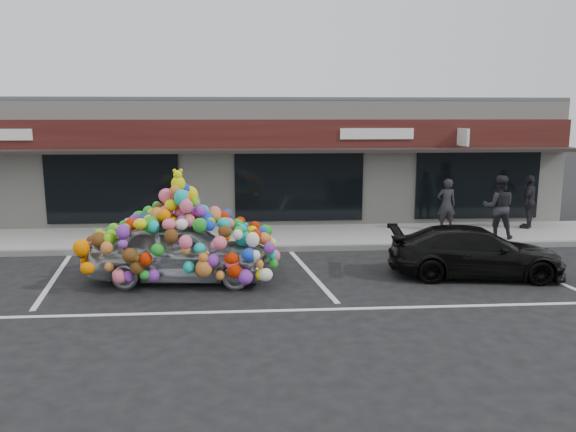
{
  "coord_description": "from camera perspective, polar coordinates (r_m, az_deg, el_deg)",
  "views": [
    {
      "loc": [
        1.32,
        -12.7,
        3.77
      ],
      "look_at": [
        2.34,
        1.4,
        1.2
      ],
      "focal_mm": 35.0,
      "sensor_mm": 36.0,
      "label": 1
    }
  ],
  "objects": [
    {
      "name": "parking_stripe_right",
      "position": [
        15.09,
        23.23,
        -5.0
      ],
      "size": [
        0.73,
        4.37,
        0.01
      ],
      "primitive_type": "cube",
      "rotation": [
        0.0,
        0.0,
        0.14
      ],
      "color": "silver",
      "rests_on": "ground"
    },
    {
      "name": "pedestrian_c",
      "position": [
        19.57,
        23.3,
        1.34
      ],
      "size": [
        1.04,
        0.96,
        1.71
      ],
      "primitive_type": "imported",
      "rotation": [
        0.0,
        0.0,
        4.02
      ],
      "color": "#242127",
      "rests_on": "sidewalk"
    },
    {
      "name": "kerb",
      "position": [
        15.7,
        -8.86,
        -3.44
      ],
      "size": [
        26.0,
        0.18,
        0.16
      ],
      "primitive_type": "cube",
      "color": "slate",
      "rests_on": "ground"
    },
    {
      "name": "lane_line",
      "position": [
        11.08,
        -0.38,
        -9.57
      ],
      "size": [
        14.0,
        0.12,
        0.01
      ],
      "primitive_type": "cube",
      "color": "silver",
      "rests_on": "ground"
    },
    {
      "name": "shop_building",
      "position": [
        21.24,
        -7.73,
        5.88
      ],
      "size": [
        24.0,
        7.2,
        4.31
      ],
      "color": "beige",
      "rests_on": "ground"
    },
    {
      "name": "black_sedan",
      "position": [
        13.92,
        18.49,
        -3.48
      ],
      "size": [
        2.16,
        4.2,
        1.17
      ],
      "primitive_type": "imported",
      "rotation": [
        0.0,
        0.0,
        1.44
      ],
      "color": "black",
      "rests_on": "ground"
    },
    {
      "name": "parking_stripe_mid",
      "position": [
        13.52,
        2.33,
        -5.88
      ],
      "size": [
        0.73,
        4.37,
        0.01
      ],
      "primitive_type": "cube",
      "rotation": [
        0.0,
        0.0,
        0.14
      ],
      "color": "silver",
      "rests_on": "ground"
    },
    {
      "name": "pedestrian_a",
      "position": [
        18.35,
        15.78,
        1.14
      ],
      "size": [
        0.6,
        0.4,
        1.64
      ],
      "primitive_type": "imported",
      "rotation": [
        0.0,
        0.0,
        3.12
      ],
      "color": "black",
      "rests_on": "sidewalk"
    },
    {
      "name": "toy_car",
      "position": [
        13.03,
        -10.81,
        -2.81
      ],
      "size": [
        2.95,
        4.46,
        2.52
      ],
      "rotation": [
        0.0,
        0.0,
        1.49
      ],
      "color": "silver",
      "rests_on": "ground"
    },
    {
      "name": "parking_stripe_left",
      "position": [
        14.18,
        -22.69,
        -5.92
      ],
      "size": [
        0.73,
        4.37,
        0.01
      ],
      "primitive_type": "cube",
      "rotation": [
        0.0,
        0.0,
        0.14
      ],
      "color": "silver",
      "rests_on": "ground"
    },
    {
      "name": "ground",
      "position": [
        13.31,
        -9.71,
        -6.3
      ],
      "size": [
        90.0,
        90.0,
        0.0
      ],
      "primitive_type": "plane",
      "color": "black",
      "rests_on": "ground"
    },
    {
      "name": "pedestrian_b",
      "position": [
        17.64,
        20.62,
        0.88
      ],
      "size": [
        1.07,
        0.93,
        1.87
      ],
      "primitive_type": "imported",
      "rotation": [
        0.0,
        0.0,
        2.86
      ],
      "color": "black",
      "rests_on": "sidewalk"
    },
    {
      "name": "sidewalk",
      "position": [
        17.15,
        -8.46,
        -2.25
      ],
      "size": [
        26.0,
        3.0,
        0.15
      ],
      "primitive_type": "cube",
      "color": "gray",
      "rests_on": "ground"
    }
  ]
}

